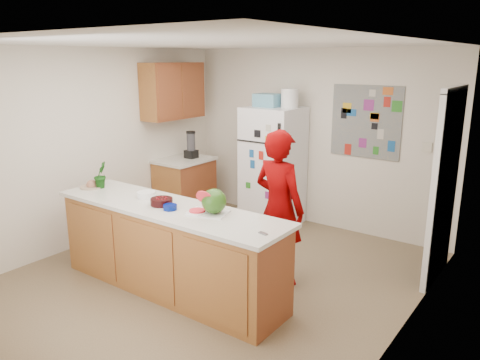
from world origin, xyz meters
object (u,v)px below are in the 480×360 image
Objects in this scene: refrigerator at (273,167)px; person at (279,208)px; watermelon at (214,201)px; cherry_bowl at (162,202)px.

refrigerator reaches higher than person.
watermelon is at bearing 78.33° from person.
watermelon is (0.79, -2.30, 0.20)m from refrigerator.
person is at bearing 43.99° from cherry_bowl.
person reaches higher than cherry_bowl.
watermelon is 0.63m from cherry_bowl.
person is 6.99× the size of watermelon.
refrigerator reaches higher than cherry_bowl.
watermelon is at bearing 7.96° from cherry_bowl.
watermelon is at bearing -71.06° from refrigerator.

